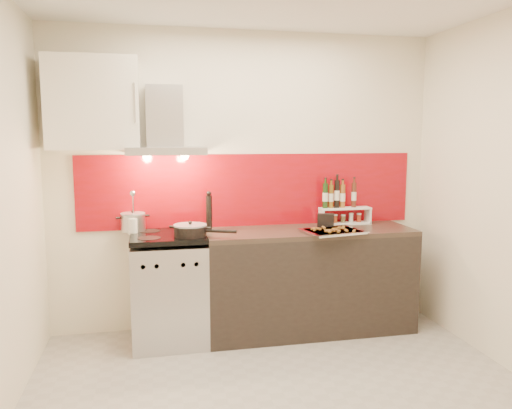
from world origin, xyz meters
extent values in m
plane|color=#9E9991|center=(0.00, 0.00, 0.00)|extent=(3.40, 3.40, 0.00)
cube|color=silver|center=(0.00, 1.40, 1.30)|extent=(3.40, 0.02, 2.60)
cube|color=#96080A|center=(0.05, 1.39, 1.22)|extent=(3.00, 0.02, 0.64)
cube|color=#B7B7BA|center=(-0.70, 1.10, 0.42)|extent=(0.60, 0.60, 0.84)
cube|color=black|center=(-0.70, 0.81, 0.33)|extent=(0.50, 0.02, 0.40)
cube|color=#B7B7BA|center=(-0.70, 0.81, 0.72)|extent=(0.56, 0.02, 0.12)
cube|color=#FF190C|center=(-0.70, 0.81, 0.72)|extent=(0.10, 0.01, 0.04)
cube|color=black|center=(-0.70, 1.10, 0.89)|extent=(0.60, 0.60, 0.04)
cube|color=black|center=(0.50, 1.10, 0.43)|extent=(1.80, 0.60, 0.86)
cube|color=#2E231C|center=(0.50, 1.10, 0.88)|extent=(1.80, 0.60, 0.04)
cube|color=#B7B7BA|center=(-0.70, 1.15, 1.58)|extent=(0.62, 0.50, 0.06)
cube|color=#B7B7BA|center=(-0.70, 1.30, 1.86)|extent=(0.30, 0.18, 0.50)
sphere|color=#FFD18C|center=(-0.85, 1.15, 1.54)|extent=(0.07, 0.07, 0.07)
sphere|color=#FFD18C|center=(-0.55, 1.15, 1.54)|extent=(0.07, 0.07, 0.07)
cube|color=#EEE6CF|center=(-1.25, 1.22, 1.95)|extent=(0.70, 0.35, 0.72)
cylinder|color=#B7B7BA|center=(-0.98, 1.29, 0.98)|extent=(0.20, 0.20, 0.14)
cylinder|color=#99999E|center=(-0.98, 1.29, 1.06)|extent=(0.20, 0.20, 0.01)
sphere|color=black|center=(-0.98, 1.29, 1.07)|extent=(0.03, 0.03, 0.03)
cylinder|color=black|center=(-0.53, 0.97, 0.95)|extent=(0.26, 0.26, 0.08)
cylinder|color=#99999E|center=(-0.53, 0.97, 1.00)|extent=(0.26, 0.26, 0.01)
sphere|color=black|center=(-0.53, 0.97, 1.02)|extent=(0.03, 0.03, 0.03)
cylinder|color=black|center=(-0.30, 0.87, 0.96)|extent=(0.24, 0.12, 0.03)
cylinder|color=silver|center=(-0.98, 1.20, 0.96)|extent=(0.08, 0.08, 0.13)
cylinder|color=silver|center=(-0.97, 1.20, 1.13)|extent=(0.01, 0.06, 0.24)
sphere|color=silver|center=(-0.97, 1.15, 1.24)|extent=(0.05, 0.05, 0.05)
cylinder|color=black|center=(-0.35, 1.22, 1.05)|extent=(0.05, 0.05, 0.30)
sphere|color=black|center=(-0.35, 1.22, 1.22)|extent=(0.04, 0.04, 0.04)
cube|color=white|center=(0.90, 1.28, 0.91)|extent=(0.47, 0.13, 0.01)
cube|color=white|center=(0.67, 1.28, 0.97)|extent=(0.01, 0.13, 0.13)
cube|color=white|center=(1.12, 1.28, 0.97)|extent=(0.02, 0.13, 0.13)
cube|color=white|center=(0.90, 1.28, 1.05)|extent=(0.47, 0.13, 0.02)
cylinder|color=black|center=(0.71, 1.28, 1.17)|extent=(0.05, 0.05, 0.23)
cylinder|color=brown|center=(0.76, 1.28, 1.16)|extent=(0.04, 0.04, 0.21)
cylinder|color=black|center=(0.82, 1.28, 1.18)|extent=(0.05, 0.05, 0.25)
cylinder|color=brown|center=(0.87, 1.28, 1.16)|extent=(0.05, 0.05, 0.21)
cylinder|color=#461E12|center=(0.98, 1.28, 1.17)|extent=(0.04, 0.04, 0.23)
cylinder|color=beige|center=(0.73, 1.28, 0.94)|extent=(0.04, 0.04, 0.06)
cylinder|color=#8E3717|center=(0.81, 1.28, 0.95)|extent=(0.04, 0.04, 0.07)
cylinder|color=#4E4327|center=(0.88, 1.28, 0.95)|extent=(0.04, 0.04, 0.06)
cylinder|color=#BCB9B1|center=(0.96, 1.28, 0.95)|extent=(0.04, 0.04, 0.07)
cylinder|color=maroon|center=(1.04, 1.28, 0.95)|extent=(0.04, 0.04, 0.07)
cube|color=black|center=(0.67, 1.16, 0.96)|extent=(0.16, 0.10, 0.12)
cube|color=silver|center=(0.64, 0.90, 0.91)|extent=(0.51, 0.42, 0.01)
cube|color=silver|center=(0.64, 0.90, 0.92)|extent=(0.53, 0.45, 0.01)
cube|color=red|center=(0.64, 0.90, 0.92)|extent=(0.46, 0.38, 0.01)
cube|color=brown|center=(0.53, 0.96, 0.93)|extent=(0.05, 0.06, 0.02)
cube|color=brown|center=(0.58, 0.83, 0.93)|extent=(0.06, 0.04, 0.02)
cube|color=brown|center=(0.65, 0.86, 0.93)|extent=(0.06, 0.05, 0.02)
cube|color=brown|center=(0.64, 0.87, 0.93)|extent=(0.02, 0.06, 0.02)
cube|color=brown|center=(0.66, 0.81, 0.93)|extent=(0.05, 0.06, 0.02)
cube|color=brown|center=(0.49, 0.97, 0.93)|extent=(0.06, 0.05, 0.02)
cube|color=brown|center=(0.77, 0.98, 0.93)|extent=(0.03, 0.06, 0.02)
cube|color=brown|center=(0.59, 0.81, 0.93)|extent=(0.05, 0.06, 0.02)
cube|color=brown|center=(0.59, 0.86, 0.93)|extent=(0.06, 0.03, 0.02)
cube|color=brown|center=(0.49, 0.93, 0.93)|extent=(0.03, 0.06, 0.02)
cube|color=brown|center=(0.74, 0.96, 0.93)|extent=(0.05, 0.06, 0.02)
cube|color=brown|center=(0.59, 0.99, 0.93)|extent=(0.02, 0.06, 0.02)
cube|color=brown|center=(0.73, 0.84, 0.93)|extent=(0.02, 0.06, 0.02)
cube|color=brown|center=(0.59, 0.87, 0.93)|extent=(0.06, 0.02, 0.02)
cube|color=brown|center=(0.67, 0.92, 0.93)|extent=(0.06, 0.03, 0.02)
cube|color=brown|center=(0.79, 0.80, 0.93)|extent=(0.05, 0.06, 0.02)
camera|label=1|loc=(-0.82, -2.94, 1.69)|focal=35.00mm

